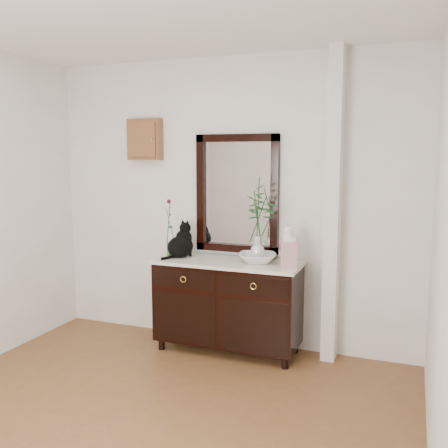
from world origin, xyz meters
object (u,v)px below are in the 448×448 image
at_px(sideboard, 228,301).
at_px(cat, 180,240).
at_px(lotus_bowl, 257,258).
at_px(ginger_jar, 288,246).

relative_size(sideboard, cat, 4.01).
height_order(sideboard, lotus_bowl, lotus_bowl).
xyz_separation_m(cat, lotus_bowl, (0.74, 0.03, -0.12)).
height_order(cat, ginger_jar, ginger_jar).
distance_m(sideboard, lotus_bowl, 0.50).
bearing_deg(cat, ginger_jar, 18.13).
xyz_separation_m(lotus_bowl, ginger_jar, (0.30, -0.10, 0.14)).
bearing_deg(lotus_bowl, ginger_jar, -18.71).
distance_m(sideboard, ginger_jar, 0.80).
relative_size(sideboard, ginger_jar, 3.61).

